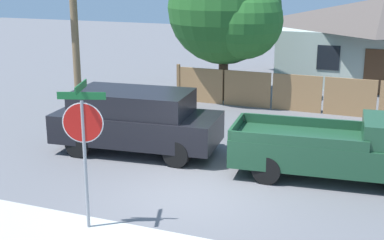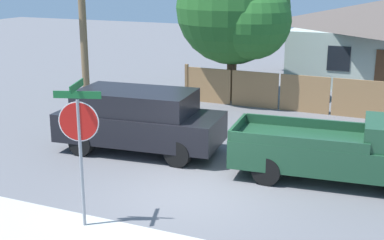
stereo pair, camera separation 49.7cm
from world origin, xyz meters
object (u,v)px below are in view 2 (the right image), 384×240
at_px(oak_tree, 237,10).
at_px(red_suv, 139,119).
at_px(orange_pickup, 347,151).
at_px(stop_sign, 79,130).

distance_m(oak_tree, red_suv, 7.84).
relative_size(red_suv, orange_pickup, 0.91).
height_order(orange_pickup, stop_sign, stop_sign).
distance_m(red_suv, stop_sign, 5.05).
relative_size(oak_tree, red_suv, 1.22).
relative_size(red_suv, stop_sign, 1.62).
height_order(oak_tree, red_suv, oak_tree).
bearing_deg(red_suv, oak_tree, 80.75).
bearing_deg(oak_tree, orange_pickup, -52.71).
distance_m(red_suv, orange_pickup, 6.03).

